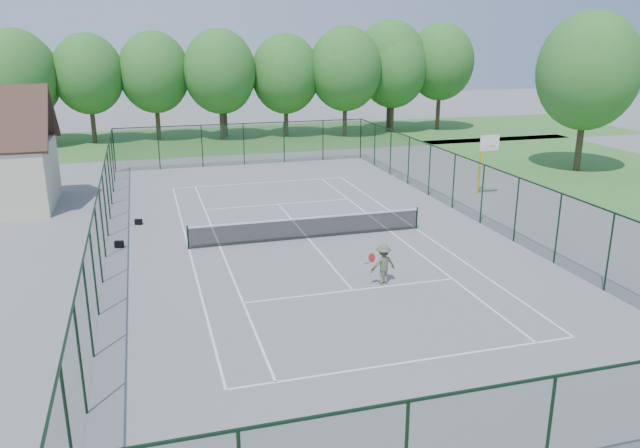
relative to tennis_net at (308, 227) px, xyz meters
The scene contains 11 objects.
ground 0.58m from the tennis_net, ahead, with size 140.00×140.00×0.00m, color gray.
grass_far 30.01m from the tennis_net, 90.00° to the left, with size 80.00×16.00×0.01m, color #447E34.
court_lines 0.57m from the tennis_net, ahead, with size 11.05×23.85×0.01m.
tennis_net is the anchor object (origin of this frame).
fence_enclosure 0.98m from the tennis_net, ahead, with size 18.05×36.05×3.02m.
tree_line_far 30.48m from the tennis_net, 90.00° to the left, with size 39.40×6.40×9.70m.
basketball_goal 13.16m from the tennis_net, 22.66° to the left, with size 1.20×1.43×3.65m.
tree_side 24.84m from the tennis_net, 23.42° to the left, with size 6.78×6.78×10.74m.
sports_bag_a 8.54m from the tennis_net, behind, with size 0.37×0.22×0.30m, color black.
sports_bag_b 8.86m from the tennis_net, 149.14° to the left, with size 0.35×0.21×0.27m, color black.
tennis_player 6.20m from the tennis_net, 77.59° to the right, with size 1.77×0.82×1.56m.
Camera 1 is at (-7.13, -26.72, 9.15)m, focal length 35.00 mm.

